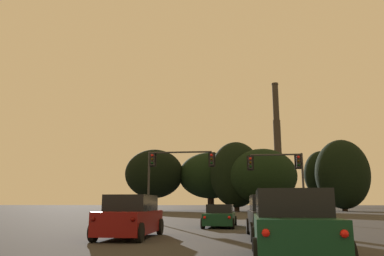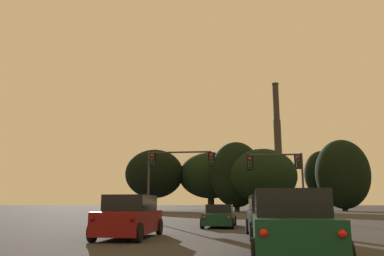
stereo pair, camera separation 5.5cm
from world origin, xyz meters
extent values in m
cube|color=black|center=(2.89, 15.02, 0.68)|extent=(2.06, 4.85, 0.95)
cube|color=black|center=(2.88, 15.14, 1.51)|extent=(1.86, 2.85, 0.70)
cylinder|color=black|center=(1.89, 16.92, 0.38)|extent=(0.24, 0.77, 0.76)
cylinder|color=black|center=(3.77, 16.98, 0.38)|extent=(0.24, 0.77, 0.76)
cylinder|color=black|center=(2.00, 13.07, 0.38)|extent=(0.24, 0.77, 0.76)
cylinder|color=black|center=(3.88, 13.13, 0.38)|extent=(0.24, 0.77, 0.76)
sphere|color=red|center=(2.18, 12.58, 0.89)|extent=(0.17, 0.17, 0.17)
sphere|color=red|center=(3.74, 12.63, 0.89)|extent=(0.17, 0.17, 0.17)
cube|color=#0F3823|center=(0.15, 22.36, 0.53)|extent=(1.89, 4.63, 0.70)
cube|color=black|center=(0.16, 22.59, 1.15)|extent=(1.66, 2.23, 0.55)
cylinder|color=black|center=(-0.69, 24.28, 0.32)|extent=(0.23, 0.64, 0.64)
cylinder|color=black|center=(1.07, 24.25, 0.32)|extent=(0.23, 0.64, 0.64)
cylinder|color=black|center=(-0.77, 20.48, 0.32)|extent=(0.23, 0.64, 0.64)
cylinder|color=black|center=(0.99, 20.45, 0.32)|extent=(0.23, 0.64, 0.64)
sphere|color=red|center=(-0.61, 20.06, 0.68)|extent=(0.17, 0.17, 0.17)
sphere|color=red|center=(0.83, 20.03, 0.68)|extent=(0.17, 0.17, 0.17)
cube|color=#0F3823|center=(3.40, 22.22, 0.66)|extent=(2.15, 5.45, 0.88)
cube|color=black|center=(3.45, 23.97, 1.46)|extent=(1.89, 1.85, 0.72)
cube|color=#0F3823|center=(2.42, 20.86, 1.18)|extent=(0.17, 2.43, 0.16)
cube|color=#0F3823|center=(4.30, 20.80, 1.18)|extent=(0.17, 2.43, 0.16)
cylinder|color=black|center=(2.48, 24.44, 0.40)|extent=(0.24, 0.81, 0.80)
cylinder|color=black|center=(4.44, 24.39, 0.40)|extent=(0.24, 0.81, 0.80)
cylinder|color=black|center=(2.36, 20.04, 0.40)|extent=(0.24, 0.81, 0.80)
cylinder|color=black|center=(4.32, 19.99, 0.40)|extent=(0.24, 0.81, 0.80)
sphere|color=red|center=(2.50, 19.52, 0.85)|extent=(0.17, 0.17, 0.17)
sphere|color=red|center=(4.14, 19.47, 0.85)|extent=(0.17, 0.17, 0.17)
cube|color=#0F3823|center=(2.90, 8.16, 0.68)|extent=(2.00, 4.83, 0.95)
cube|color=black|center=(2.90, 8.28, 1.51)|extent=(1.82, 2.83, 0.70)
cylinder|color=black|center=(1.99, 10.10, 0.38)|extent=(0.23, 0.76, 0.76)
cylinder|color=black|center=(3.87, 10.07, 0.38)|extent=(0.23, 0.76, 0.76)
cylinder|color=black|center=(1.93, 6.25, 0.38)|extent=(0.23, 0.76, 0.76)
sphere|color=red|center=(2.08, 5.75, 0.89)|extent=(0.17, 0.17, 0.17)
sphere|color=red|center=(3.64, 5.73, 0.89)|extent=(0.17, 0.17, 0.17)
cube|color=maroon|center=(-3.33, 14.14, 0.68)|extent=(1.97, 4.82, 0.95)
cube|color=black|center=(-3.34, 14.26, 1.51)|extent=(1.81, 2.82, 0.70)
cylinder|color=black|center=(-4.30, 16.05, 0.38)|extent=(0.23, 0.76, 0.76)
cylinder|color=black|center=(-2.42, 16.07, 0.38)|extent=(0.23, 0.76, 0.76)
cylinder|color=black|center=(-4.25, 12.20, 0.38)|extent=(0.23, 0.76, 0.76)
cylinder|color=black|center=(-2.37, 12.22, 0.38)|extent=(0.23, 0.76, 0.76)
sphere|color=#500705|center=(-4.09, 11.71, 0.89)|extent=(0.17, 0.17, 0.17)
sphere|color=#500705|center=(-2.53, 11.72, 0.89)|extent=(0.17, 0.17, 0.17)
cylinder|color=#2D2D30|center=(-6.21, 28.73, 2.93)|extent=(0.18, 0.18, 5.85)
cylinder|color=black|center=(-6.21, 28.73, 0.05)|extent=(0.40, 0.40, 0.10)
cube|color=black|center=(-5.92, 28.73, 5.18)|extent=(0.34, 0.34, 1.04)
cube|color=black|center=(-5.92, 28.91, 5.18)|extent=(0.58, 0.03, 1.25)
sphere|color=red|center=(-5.92, 28.54, 5.50)|extent=(0.22, 0.22, 0.22)
sphere|color=#352604|center=(-5.92, 28.54, 5.18)|extent=(0.22, 0.22, 0.22)
sphere|color=black|center=(-5.92, 28.54, 4.86)|extent=(0.22, 0.22, 0.22)
cylinder|color=#2D2D30|center=(-3.53, 28.73, 5.75)|extent=(5.36, 0.14, 0.14)
sphere|color=#2D2D30|center=(-6.21, 28.73, 5.75)|extent=(0.18, 0.18, 0.18)
cube|color=black|center=(-0.85, 28.73, 5.11)|extent=(0.34, 0.34, 1.04)
cube|color=black|center=(-0.85, 28.91, 5.11)|extent=(0.58, 0.03, 1.25)
sphere|color=red|center=(-0.85, 28.54, 5.43)|extent=(0.22, 0.22, 0.22)
sphere|color=#352604|center=(-0.85, 28.54, 5.11)|extent=(0.22, 0.22, 0.22)
sphere|color=black|center=(-0.85, 28.54, 4.79)|extent=(0.22, 0.22, 0.22)
cylinder|color=#2D2D30|center=(6.52, 29.00, 2.77)|extent=(0.18, 0.18, 5.54)
cylinder|color=black|center=(6.52, 29.00, 0.05)|extent=(0.40, 0.40, 0.10)
cube|color=black|center=(6.23, 29.00, 4.87)|extent=(0.34, 0.34, 1.04)
cube|color=black|center=(6.23, 29.18, 4.87)|extent=(0.58, 0.03, 1.25)
sphere|color=red|center=(6.23, 28.81, 5.19)|extent=(0.22, 0.22, 0.22)
sphere|color=#352604|center=(6.23, 28.81, 4.87)|extent=(0.22, 0.22, 0.22)
sphere|color=black|center=(6.23, 28.81, 4.55)|extent=(0.22, 0.22, 0.22)
cylinder|color=#2D2D30|center=(4.44, 29.00, 5.44)|extent=(4.18, 0.14, 0.14)
sphere|color=#2D2D30|center=(6.52, 29.00, 5.44)|extent=(0.18, 0.18, 0.18)
cube|color=black|center=(2.35, 29.00, 4.80)|extent=(0.34, 0.34, 1.04)
cube|color=black|center=(2.35, 29.18, 4.80)|extent=(0.58, 0.03, 1.25)
sphere|color=red|center=(2.35, 28.81, 5.12)|extent=(0.22, 0.22, 0.22)
sphere|color=#352604|center=(2.35, 28.81, 4.80)|extent=(0.22, 0.22, 0.22)
sphere|color=black|center=(2.35, 28.81, 4.48)|extent=(0.22, 0.22, 0.22)
cylinder|color=#2B2722|center=(17.92, 167.15, 1.68)|extent=(6.10, 6.10, 3.37)
cylinder|color=#332D28|center=(17.92, 167.15, 12.15)|extent=(3.81, 3.81, 17.58)
cylinder|color=#332D28|center=(17.92, 167.15, 29.73)|extent=(3.28, 3.28, 17.58)
cylinder|color=#332D28|center=(17.92, 167.15, 47.31)|extent=(2.74, 2.74, 17.58)
cylinder|color=#38322C|center=(17.92, 167.15, 55.75)|extent=(3.07, 3.07, 0.70)
cylinder|color=black|center=(-16.58, 74.36, 1.89)|extent=(1.21, 1.21, 3.77)
ellipsoid|color=black|center=(-16.58, 74.36, 7.56)|extent=(12.13, 10.92, 10.09)
cylinder|color=black|center=(0.51, 71.21, 1.15)|extent=(1.01, 1.01, 2.29)
ellipsoid|color=black|center=(0.51, 71.21, 7.03)|extent=(10.12, 9.11, 12.64)
cylinder|color=black|center=(20.98, 73.70, 1.03)|extent=(1.02, 1.02, 2.06)
ellipsoid|color=black|center=(20.98, 73.70, 7.07)|extent=(10.23, 9.21, 13.38)
cylinder|color=black|center=(18.11, 78.77, 1.87)|extent=(0.71, 0.71, 3.73)
ellipsoid|color=black|center=(18.11, 78.77, 7.40)|extent=(7.14, 6.43, 9.76)
cylinder|color=black|center=(-4.90, 76.44, 1.83)|extent=(1.35, 1.35, 3.65)
ellipsoid|color=black|center=(-4.90, 76.44, 7.26)|extent=(13.46, 12.12, 9.61)
cylinder|color=black|center=(5.46, 68.59, 1.34)|extent=(1.26, 1.26, 2.68)
ellipsoid|color=black|center=(5.46, 68.59, 6.47)|extent=(12.56, 11.30, 10.12)
camera|label=1|loc=(1.62, -2.42, 1.50)|focal=35.00mm
camera|label=2|loc=(1.67, -2.41, 1.50)|focal=35.00mm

